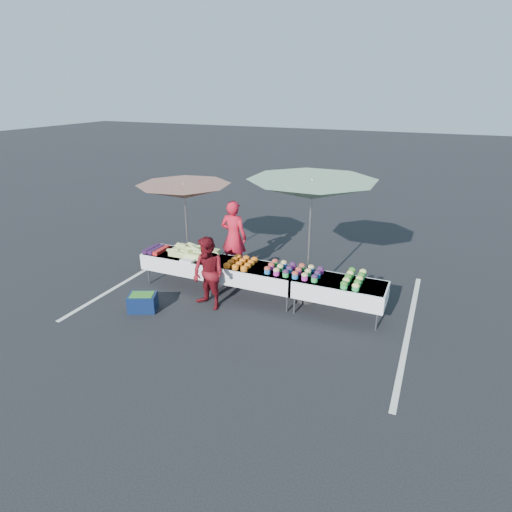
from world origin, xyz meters
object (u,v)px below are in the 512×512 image
at_px(table_left, 184,261).
at_px(table_right, 339,289).
at_px(customer, 208,274).
at_px(umbrella_left, 184,192).
at_px(table_center, 256,274).
at_px(vendor, 234,237).
at_px(storage_bin, 143,302).
at_px(umbrella_right, 312,190).

xyz_separation_m(table_left, table_right, (3.60, 0.00, 0.00)).
relative_size(customer, umbrella_left, 0.58).
relative_size(table_center, customer, 1.21).
height_order(table_center, vendor, vendor).
xyz_separation_m(table_center, storage_bin, (-1.93, -1.42, -0.39)).
relative_size(vendor, customer, 1.19).
height_order(vendor, customer, vendor).
distance_m(umbrella_right, storage_bin, 4.13).
bearing_deg(umbrella_right, table_center, -158.75).
bearing_deg(table_right, storage_bin, -159.12).
distance_m(vendor, customer, 1.94).
height_order(customer, umbrella_left, umbrella_left).
bearing_deg(table_right, umbrella_right, 152.60).
height_order(umbrella_right, storage_bin, umbrella_right).
relative_size(table_center, storage_bin, 2.75).
relative_size(umbrella_left, storage_bin, 3.92).
height_order(table_left, customer, customer).
height_order(table_left, storage_bin, table_left).
bearing_deg(table_right, customer, -163.53).
relative_size(table_right, storage_bin, 2.75).
bearing_deg(table_center, table_right, 0.00).
bearing_deg(table_right, umbrella_left, 170.74).
relative_size(table_right, customer, 1.21).
height_order(table_center, customer, customer).
bearing_deg(storage_bin, table_right, -2.73).
relative_size(vendor, storage_bin, 2.69).
bearing_deg(umbrella_right, vendor, 160.48).
bearing_deg(vendor, storage_bin, 72.40).
distance_m(vendor, storage_bin, 2.80).
relative_size(table_left, table_right, 1.00).
bearing_deg(customer, table_left, 161.59).
bearing_deg(umbrella_right, customer, -146.91).
bearing_deg(customer, vendor, 117.55).
distance_m(umbrella_left, storage_bin, 2.77).
relative_size(table_center, table_right, 1.00).
distance_m(table_center, vendor, 1.63).
bearing_deg(table_left, table_right, 0.00).
xyz_separation_m(customer, umbrella_right, (1.76, 1.15, 1.65)).
bearing_deg(vendor, customer, 101.14).
distance_m(customer, storage_bin, 1.49).
bearing_deg(table_left, vendor, 58.71).
relative_size(customer, umbrella_right, 0.45).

